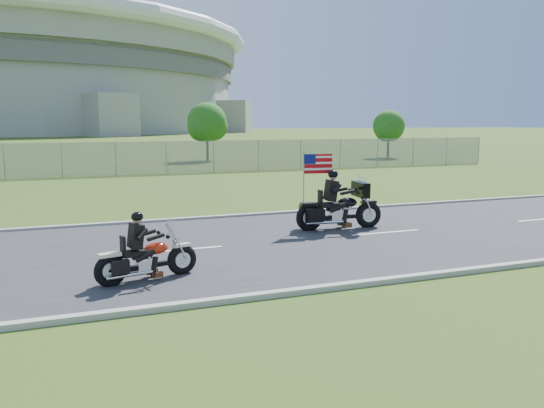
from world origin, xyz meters
name	(u,v)px	position (x,y,z in m)	size (l,w,h in m)	color
ground	(255,245)	(0.00, 0.00, 0.00)	(420.00, 420.00, 0.00)	#2C4616
road	(255,244)	(0.00, 0.00, 0.02)	(120.00, 8.00, 0.04)	#28282B
curb_north	(216,217)	(0.00, 4.05, 0.05)	(120.00, 0.18, 0.12)	#9E9B93
curb_south	(322,289)	(0.00, -4.05, 0.05)	(120.00, 0.18, 0.12)	#9E9B93
fence	(62,160)	(-5.00, 20.00, 1.00)	(60.00, 0.03, 2.00)	gray
stadium	(15,80)	(-20.00, 170.00, 15.58)	(140.40, 140.40, 29.20)	#A3A099
tree_fence_near	(207,124)	(6.04, 30.04, 2.97)	(3.52, 3.28, 4.75)	#382316
tree_fence_far	(389,128)	(22.04, 28.03, 2.64)	(3.08, 2.87, 4.20)	#382316
motorcycle_lead	(146,259)	(-3.07, -2.24, 0.47)	(2.14, 0.85, 1.46)	black
motorcycle_follow	(339,210)	(2.99, 1.00, 0.62)	(2.70, 0.94, 2.26)	black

